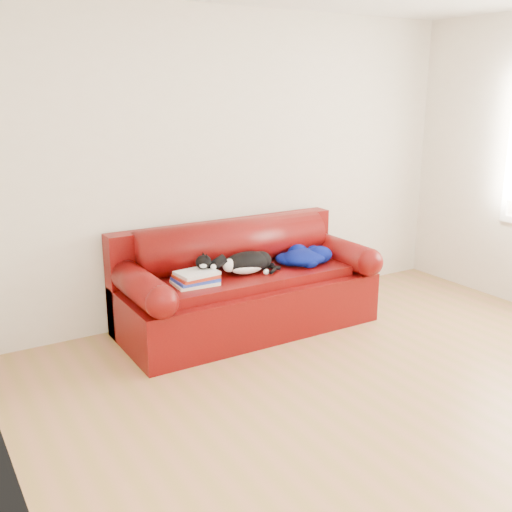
{
  "coord_description": "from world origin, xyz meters",
  "views": [
    {
      "loc": [
        -2.57,
        -2.56,
        1.94
      ],
      "look_at": [
        -0.21,
        1.35,
        0.66
      ],
      "focal_mm": 42.0,
      "sensor_mm": 36.0,
      "label": 1
    }
  ],
  "objects": [
    {
      "name": "ground",
      "position": [
        0.0,
        0.0,
        0.0
      ],
      "size": [
        4.5,
        4.5,
        0.0
      ],
      "primitive_type": "plane",
      "color": "olive",
      "rests_on": "ground"
    },
    {
      "name": "room_shell",
      "position": [
        0.12,
        0.02,
        1.67
      ],
      "size": [
        4.52,
        4.02,
        2.61
      ],
      "color": "beige",
      "rests_on": "ground"
    },
    {
      "name": "sofa_base",
      "position": [
        -0.21,
        1.49,
        0.24
      ],
      "size": [
        2.1,
        0.9,
        0.5
      ],
      "color": "#410207",
      "rests_on": "ground"
    },
    {
      "name": "sofa_back",
      "position": [
        -0.21,
        1.74,
        0.54
      ],
      "size": [
        2.1,
        1.01,
        0.88
      ],
      "color": "#410207",
      "rests_on": "ground"
    },
    {
      "name": "book_stack",
      "position": [
        -0.72,
        1.4,
        0.55
      ],
      "size": [
        0.34,
        0.27,
        0.1
      ],
      "rotation": [
        0.0,
        0.0,
        0.02
      ],
      "color": "beige",
      "rests_on": "sofa_base"
    },
    {
      "name": "cat",
      "position": [
        -0.24,
        1.43,
        0.58
      ],
      "size": [
        0.61,
        0.27,
        0.22
      ],
      "rotation": [
        0.0,
        0.0,
        -0.08
      ],
      "color": "black",
      "rests_on": "sofa_base"
    },
    {
      "name": "blanket",
      "position": [
        0.32,
        1.43,
        0.56
      ],
      "size": [
        0.52,
        0.42,
        0.15
      ],
      "rotation": [
        0.0,
        0.0,
        0.16
      ],
      "color": "#03024F",
      "rests_on": "sofa_base"
    }
  ]
}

